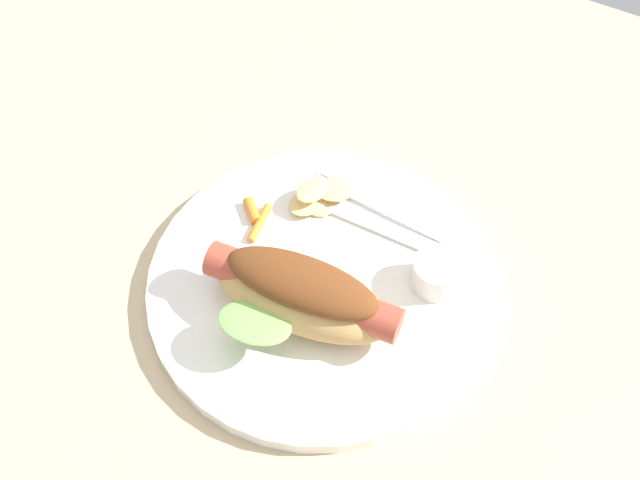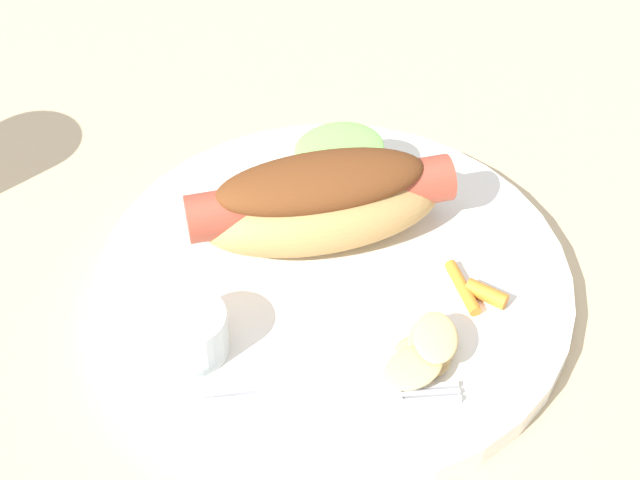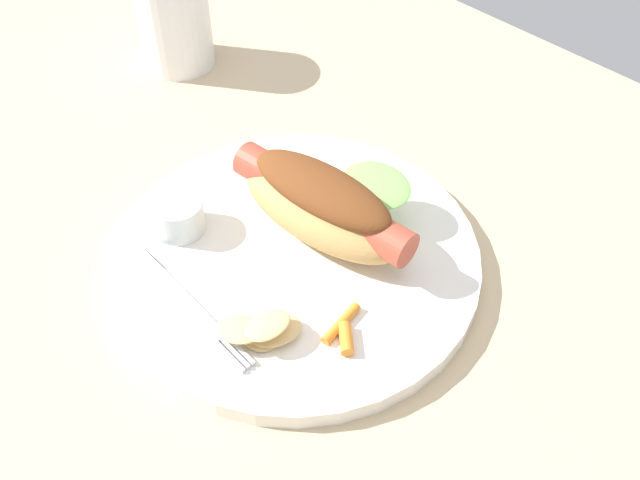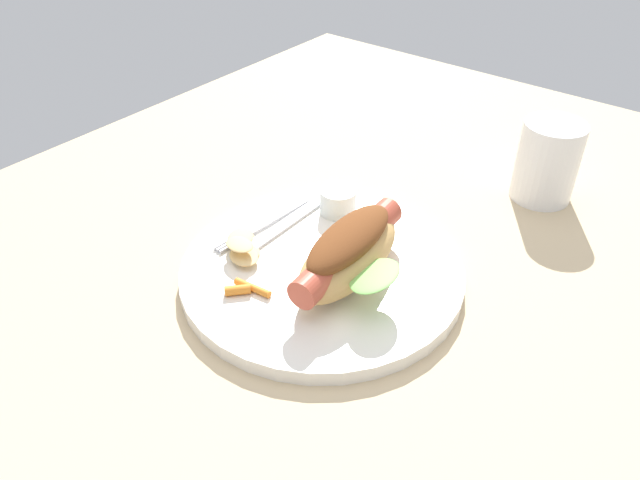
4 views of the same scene
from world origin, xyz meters
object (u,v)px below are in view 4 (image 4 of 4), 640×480
at_px(knife, 288,223).
at_px(sauce_ramekin, 338,201).
at_px(chips_pile, 242,248).
at_px(fork, 269,221).
at_px(drinking_cup, 547,161).
at_px(plate, 322,271).
at_px(carrot_garnish, 244,288).
at_px(hot_dog, 349,252).

bearing_deg(knife, sauce_ramekin, 151.59).
bearing_deg(chips_pile, fork, 17.10).
bearing_deg(fork, drinking_cup, 146.37).
xyz_separation_m(plate, knife, (0.03, 0.08, 0.01)).
relative_size(sauce_ramekin, carrot_garnish, 1.02).
bearing_deg(fork, carrot_garnish, 34.77).
bearing_deg(plate, carrot_garnish, 156.94).
xyz_separation_m(sauce_ramekin, drinking_cup, (0.20, -0.16, 0.02)).
bearing_deg(carrot_garnish, plate, -23.06).
height_order(hot_dog, drinking_cup, drinking_cup).
height_order(hot_dog, sauce_ramekin, hot_dog).
bearing_deg(knife, plate, 65.59).
relative_size(carrot_garnish, drinking_cup, 0.41).
distance_m(sauce_ramekin, fork, 0.08).
bearing_deg(chips_pile, sauce_ramekin, -12.85).
bearing_deg(chips_pile, carrot_garnish, -135.17).
bearing_deg(chips_pile, drinking_cup, -30.21).
distance_m(hot_dog, knife, 0.12).
distance_m(fork, chips_pile, 0.07).
relative_size(plate, sauce_ramekin, 7.00).
bearing_deg(plate, chips_pile, 117.60).
height_order(knife, carrot_garnish, carrot_garnish).
bearing_deg(sauce_ramekin, drinking_cup, -38.85).
height_order(sauce_ramekin, carrot_garnish, sauce_ramekin).
relative_size(plate, chips_pile, 4.57).
bearing_deg(chips_pile, plate, -62.40).
relative_size(fork, carrot_garnish, 3.53).
bearing_deg(carrot_garnish, knife, 19.78).
height_order(sauce_ramekin, fork, sauce_ramekin).
distance_m(sauce_ramekin, knife, 0.06).
height_order(plate, knife, knife).
height_order(fork, knife, same).
height_order(hot_dog, carrot_garnish, hot_dog).
bearing_deg(hot_dog, plate, -90.75).
bearing_deg(carrot_garnish, fork, 30.18).
bearing_deg(sauce_ramekin, fork, 143.79).
distance_m(plate, chips_pile, 0.09).
height_order(fork, chips_pile, chips_pile).
xyz_separation_m(fork, chips_pile, (-0.06, -0.02, 0.01)).
height_order(knife, drinking_cup, drinking_cup).
height_order(plate, sauce_ramekin, sauce_ramekin).
bearing_deg(fork, plate, 81.02).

